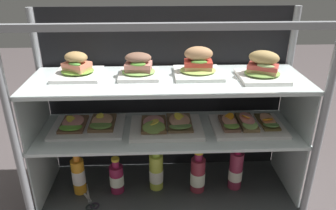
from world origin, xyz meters
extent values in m
cube|color=#4B4242|center=(0.00, 0.00, -0.01)|extent=(6.00, 6.00, 0.02)
cube|color=#353738|center=(0.00, 0.00, 0.02)|extent=(1.26, 0.42, 0.03)
cylinder|color=gray|center=(-0.61, -0.20, 0.44)|extent=(0.03, 0.03, 0.89)
cylinder|color=gray|center=(0.61, -0.20, 0.44)|extent=(0.03, 0.03, 0.89)
cylinder|color=gray|center=(-0.61, 0.20, 0.44)|extent=(0.03, 0.03, 0.89)
cylinder|color=gray|center=(0.61, 0.20, 0.44)|extent=(0.03, 0.03, 0.89)
cube|color=gray|center=(0.00, -0.20, 0.87)|extent=(1.22, 0.03, 0.03)
cube|color=black|center=(0.00, 0.21, 0.46)|extent=(1.19, 0.01, 0.86)
cube|color=silver|center=(-0.59, 0.00, 0.19)|extent=(0.01, 0.36, 0.31)
cube|color=silver|center=(0.59, 0.00, 0.19)|extent=(0.01, 0.36, 0.31)
cube|color=silver|center=(0.00, 0.00, 0.35)|extent=(1.21, 0.37, 0.01)
cube|color=silver|center=(-0.59, 0.00, 0.48)|extent=(0.01, 0.36, 0.23)
cube|color=silver|center=(0.59, 0.00, 0.48)|extent=(0.01, 0.36, 0.23)
cube|color=silver|center=(0.00, 0.00, 0.60)|extent=(1.21, 0.37, 0.01)
cube|color=white|center=(-0.40, 0.05, 0.62)|extent=(0.20, 0.20, 0.02)
ellipsoid|color=#72A838|center=(-0.40, 0.05, 0.64)|extent=(0.14, 0.12, 0.02)
cube|color=tan|center=(-0.40, 0.05, 0.65)|extent=(0.13, 0.12, 0.02)
cube|color=#E67D60|center=(-0.40, 0.05, 0.66)|extent=(0.13, 0.12, 0.02)
ellipsoid|color=#569D3C|center=(-0.40, 0.02, 0.68)|extent=(0.07, 0.05, 0.01)
ellipsoid|color=#A47F4B|center=(-0.40, 0.05, 0.70)|extent=(0.13, 0.12, 0.05)
cube|color=white|center=(-0.13, 0.03, 0.62)|extent=(0.17, 0.17, 0.02)
ellipsoid|color=#84B558|center=(-0.13, 0.03, 0.64)|extent=(0.15, 0.12, 0.02)
cube|color=#8F644E|center=(-0.13, 0.03, 0.65)|extent=(0.12, 0.09, 0.02)
cube|color=tan|center=(-0.13, 0.03, 0.66)|extent=(0.12, 0.10, 0.02)
ellipsoid|color=#599A34|center=(-0.13, 0.00, 0.68)|extent=(0.07, 0.04, 0.02)
ellipsoid|color=brown|center=(-0.13, 0.03, 0.70)|extent=(0.12, 0.09, 0.04)
cube|color=white|center=(0.13, 0.04, 0.62)|extent=(0.21, 0.21, 0.02)
ellipsoid|color=#A0BE57|center=(0.13, 0.04, 0.63)|extent=(0.16, 0.14, 0.02)
cube|color=tan|center=(0.13, 0.04, 0.65)|extent=(0.12, 0.08, 0.02)
cube|color=red|center=(0.13, 0.04, 0.67)|extent=(0.13, 0.08, 0.02)
ellipsoid|color=#578F34|center=(0.13, 0.01, 0.68)|extent=(0.07, 0.03, 0.02)
ellipsoid|color=#AD7D53|center=(0.13, 0.04, 0.71)|extent=(0.13, 0.08, 0.06)
cube|color=white|center=(0.40, -0.02, 0.62)|extent=(0.20, 0.20, 0.02)
ellipsoid|color=#749D47|center=(0.40, -0.02, 0.64)|extent=(0.15, 0.13, 0.02)
cube|color=tan|center=(0.40, -0.02, 0.65)|extent=(0.14, 0.12, 0.02)
cube|color=#BE453C|center=(0.40, -0.02, 0.67)|extent=(0.14, 0.12, 0.02)
ellipsoid|color=#A0BA71|center=(0.40, -0.05, 0.68)|extent=(0.08, 0.06, 0.02)
ellipsoid|color=#A68850|center=(0.40, -0.02, 0.71)|extent=(0.15, 0.12, 0.06)
cube|color=white|center=(-0.37, 0.03, 0.37)|extent=(0.33, 0.24, 0.01)
cube|color=brown|center=(-0.44, 0.04, 0.38)|extent=(0.11, 0.17, 0.01)
ellipsoid|color=#6BB73B|center=(-0.44, -0.01, 0.39)|extent=(0.11, 0.09, 0.02)
ellipsoid|color=#E79288|center=(-0.44, 0.04, 0.39)|extent=(0.10, 0.14, 0.02)
cylinder|color=yellow|center=(-0.45, 0.04, 0.41)|extent=(0.05, 0.06, 0.03)
cube|color=brown|center=(-0.31, 0.04, 0.38)|extent=(0.11, 0.17, 0.02)
ellipsoid|color=olive|center=(-0.31, -0.01, 0.40)|extent=(0.11, 0.09, 0.02)
ellipsoid|color=#E5A77E|center=(-0.31, 0.04, 0.40)|extent=(0.10, 0.13, 0.01)
cylinder|color=yellow|center=(-0.32, 0.06, 0.41)|extent=(0.05, 0.05, 0.02)
cube|color=white|center=(-0.01, 0.00, 0.37)|extent=(0.33, 0.24, 0.02)
cube|color=brown|center=(-0.07, 0.01, 0.39)|extent=(0.11, 0.17, 0.01)
ellipsoid|color=#7A9B46|center=(-0.07, -0.04, 0.40)|extent=(0.11, 0.10, 0.04)
ellipsoid|color=pink|center=(-0.07, 0.01, 0.40)|extent=(0.10, 0.14, 0.01)
cylinder|color=#FBE24B|center=(-0.07, -0.02, 0.41)|extent=(0.06, 0.06, 0.02)
cube|color=brown|center=(0.05, 0.02, 0.39)|extent=(0.11, 0.18, 0.01)
ellipsoid|color=#6D994D|center=(0.05, -0.03, 0.40)|extent=(0.11, 0.11, 0.04)
ellipsoid|color=#E4A785|center=(0.05, 0.02, 0.40)|extent=(0.10, 0.15, 0.02)
cylinder|color=yellow|center=(0.05, 0.03, 0.41)|extent=(0.07, 0.07, 0.02)
cube|color=white|center=(0.37, 0.00, 0.37)|extent=(0.33, 0.24, 0.01)
cube|color=brown|center=(0.29, 0.01, 0.38)|extent=(0.08, 0.16, 0.01)
ellipsoid|color=#71A23F|center=(0.29, -0.04, 0.40)|extent=(0.08, 0.09, 0.03)
ellipsoid|color=#E69C82|center=(0.29, 0.01, 0.40)|extent=(0.06, 0.13, 0.02)
cylinder|color=orange|center=(0.29, 0.02, 0.41)|extent=(0.06, 0.06, 0.03)
cube|color=brown|center=(0.37, 0.01, 0.38)|extent=(0.08, 0.18, 0.02)
ellipsoid|color=#99C366|center=(0.37, -0.04, 0.40)|extent=(0.08, 0.10, 0.02)
ellipsoid|color=pink|center=(0.37, 0.01, 0.40)|extent=(0.06, 0.14, 0.02)
cylinder|color=orange|center=(0.36, 0.01, 0.41)|extent=(0.05, 0.05, 0.02)
cube|color=brown|center=(0.47, 0.02, 0.38)|extent=(0.08, 0.17, 0.01)
ellipsoid|color=#619047|center=(0.47, -0.03, 0.39)|extent=(0.07, 0.09, 0.04)
ellipsoid|color=#EEA981|center=(0.47, 0.02, 0.40)|extent=(0.06, 0.13, 0.02)
cylinder|color=orange|center=(0.46, -0.01, 0.41)|extent=(0.06, 0.06, 0.02)
cylinder|color=orange|center=(-0.43, -0.02, 0.12)|extent=(0.06, 0.06, 0.18)
cylinder|color=white|center=(-0.43, -0.02, 0.12)|extent=(0.06, 0.06, 0.07)
cylinder|color=orange|center=(-0.43, -0.02, 0.24)|extent=(0.03, 0.03, 0.05)
cylinder|color=gold|center=(-0.43, -0.02, 0.27)|extent=(0.03, 0.03, 0.01)
cylinder|color=maroon|center=(-0.25, -0.02, 0.10)|extent=(0.07, 0.07, 0.14)
cylinder|color=silver|center=(-0.25, -0.02, 0.10)|extent=(0.07, 0.07, 0.06)
cylinder|color=#9C1C48|center=(-0.25, -0.02, 0.19)|extent=(0.03, 0.03, 0.03)
cylinder|color=gold|center=(-0.25, -0.02, 0.22)|extent=(0.04, 0.04, 0.01)
cylinder|color=#BFCB43|center=(-0.06, 0.00, 0.13)|extent=(0.07, 0.07, 0.19)
cylinder|color=silver|center=(-0.06, 0.00, 0.11)|extent=(0.07, 0.07, 0.07)
cylinder|color=#B1D946|center=(-0.06, 0.00, 0.24)|extent=(0.04, 0.04, 0.04)
cylinder|color=black|center=(-0.06, 0.00, 0.26)|extent=(0.04, 0.04, 0.01)
cylinder|color=maroon|center=(0.14, -0.03, 0.12)|extent=(0.07, 0.07, 0.18)
cylinder|color=white|center=(0.14, -0.03, 0.10)|extent=(0.07, 0.07, 0.07)
cylinder|color=#911F45|center=(0.14, -0.03, 0.23)|extent=(0.04, 0.04, 0.04)
cylinder|color=gold|center=(0.14, -0.03, 0.25)|extent=(0.04, 0.04, 0.01)
cylinder|color=#922B46|center=(0.33, -0.01, 0.13)|extent=(0.07, 0.07, 0.20)
cylinder|color=white|center=(0.33, -0.01, 0.11)|extent=(0.07, 0.07, 0.06)
cylinder|color=#A21943|center=(0.33, -0.01, 0.25)|extent=(0.03, 0.03, 0.03)
cylinder|color=black|center=(0.33, -0.01, 0.27)|extent=(0.04, 0.04, 0.01)
cube|color=silver|center=(-0.41, -0.04, 0.03)|extent=(0.09, 0.12, 0.00)
torus|color=black|center=(-0.35, -0.13, 0.04)|extent=(0.06, 0.06, 0.01)
cube|color=silver|center=(-0.40, -0.03, 0.03)|extent=(0.05, 0.13, 0.00)
torus|color=black|center=(-0.37, -0.14, 0.04)|extent=(0.05, 0.05, 0.01)
cylinder|color=silver|center=(-0.38, -0.08, 0.04)|extent=(0.01, 0.01, 0.01)
camera|label=1|loc=(-0.06, -1.32, 1.09)|focal=34.64mm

